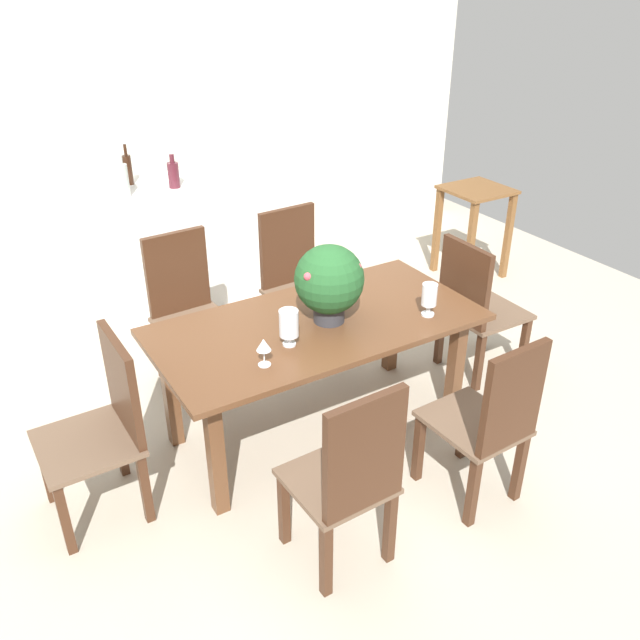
{
  "coord_description": "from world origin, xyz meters",
  "views": [
    {
      "loc": [
        -1.65,
        -2.85,
        2.5
      ],
      "look_at": [
        0.08,
        -0.01,
        0.68
      ],
      "focal_mm": 37.21,
      "sensor_mm": 36.0,
      "label": 1
    }
  ],
  "objects_px": {
    "wine_bottle_dark": "(123,180)",
    "wine_bottle_clear": "(174,174)",
    "flower_centerpiece": "(329,281)",
    "side_table": "(474,214)",
    "chair_head_end": "(106,421)",
    "crystal_vase_center_near": "(289,324)",
    "kitchen_counter": "(200,238)",
    "wine_bottle_tall": "(128,169)",
    "chair_near_right": "(491,419)",
    "crystal_vase_left": "(429,296)",
    "chair_near_left": "(350,476)",
    "dining_table": "(317,337)",
    "wine_glass": "(264,346)",
    "chair_far_left": "(186,303)",
    "chair_foot_end": "(474,303)",
    "chair_far_right": "(296,274)"
  },
  "relations": [
    {
      "from": "chair_head_end",
      "to": "crystal_vase_center_near",
      "type": "bearing_deg",
      "value": 80.77
    },
    {
      "from": "chair_far_right",
      "to": "wine_bottle_dark",
      "type": "bearing_deg",
      "value": 128.77
    },
    {
      "from": "kitchen_counter",
      "to": "chair_far_left",
      "type": "bearing_deg",
      "value": -116.25
    },
    {
      "from": "chair_far_left",
      "to": "wine_bottle_tall",
      "type": "relative_size",
      "value": 3.27
    },
    {
      "from": "wine_glass",
      "to": "wine_bottle_clear",
      "type": "distance_m",
      "value": 2.23
    },
    {
      "from": "chair_near_right",
      "to": "side_table",
      "type": "xyz_separation_m",
      "value": [
        1.89,
        2.16,
        0.04
      ]
    },
    {
      "from": "crystal_vase_left",
      "to": "kitchen_counter",
      "type": "xyz_separation_m",
      "value": [
        -0.44,
        2.33,
        -0.36
      ]
    },
    {
      "from": "flower_centerpiece",
      "to": "wine_bottle_tall",
      "type": "distance_m",
      "value": 2.25
    },
    {
      "from": "chair_near_left",
      "to": "kitchen_counter",
      "type": "bearing_deg",
      "value": -101.93
    },
    {
      "from": "chair_far_right",
      "to": "dining_table",
      "type": "bearing_deg",
      "value": -115.99
    },
    {
      "from": "chair_near_right",
      "to": "crystal_vase_left",
      "type": "relative_size",
      "value": 5.08
    },
    {
      "from": "flower_centerpiece",
      "to": "wine_glass",
      "type": "height_order",
      "value": "flower_centerpiece"
    },
    {
      "from": "wine_bottle_clear",
      "to": "side_table",
      "type": "relative_size",
      "value": 0.31
    },
    {
      "from": "flower_centerpiece",
      "to": "side_table",
      "type": "xyz_separation_m",
      "value": [
        2.25,
        1.23,
        -0.41
      ]
    },
    {
      "from": "dining_table",
      "to": "wine_glass",
      "type": "relative_size",
      "value": 12.24
    },
    {
      "from": "wine_bottle_clear",
      "to": "chair_foot_end",
      "type": "bearing_deg",
      "value": -56.77
    },
    {
      "from": "chair_head_end",
      "to": "wine_bottle_tall",
      "type": "height_order",
      "value": "wine_bottle_tall"
    },
    {
      "from": "kitchen_counter",
      "to": "chair_far_right",
      "type": "bearing_deg",
      "value": -76.49
    },
    {
      "from": "crystal_vase_center_near",
      "to": "wine_bottle_dark",
      "type": "height_order",
      "value": "wine_bottle_dark"
    },
    {
      "from": "wine_glass",
      "to": "wine_bottle_dark",
      "type": "xyz_separation_m",
      "value": [
        -0.01,
        2.16,
        0.27
      ]
    },
    {
      "from": "chair_near_left",
      "to": "dining_table",
      "type": "bearing_deg",
      "value": -114.83
    },
    {
      "from": "chair_head_end",
      "to": "chair_near_left",
      "type": "bearing_deg",
      "value": 38.82
    },
    {
      "from": "chair_near_right",
      "to": "dining_table",
      "type": "bearing_deg",
      "value": -68.86
    },
    {
      "from": "kitchen_counter",
      "to": "wine_bottle_clear",
      "type": "relative_size",
      "value": 6.05
    },
    {
      "from": "flower_centerpiece",
      "to": "wine_glass",
      "type": "xyz_separation_m",
      "value": [
        -0.51,
        -0.22,
        -0.13
      ]
    },
    {
      "from": "flower_centerpiece",
      "to": "crystal_vase_center_near",
      "type": "relative_size",
      "value": 2.22
    },
    {
      "from": "chair_near_right",
      "to": "chair_far_right",
      "type": "height_order",
      "value": "chair_far_right"
    },
    {
      "from": "chair_far_right",
      "to": "chair_near_left",
      "type": "bearing_deg",
      "value": -116.15
    },
    {
      "from": "flower_centerpiece",
      "to": "wine_bottle_dark",
      "type": "bearing_deg",
      "value": 104.94
    },
    {
      "from": "crystal_vase_left",
      "to": "kitchen_counter",
      "type": "height_order",
      "value": "kitchen_counter"
    },
    {
      "from": "chair_near_left",
      "to": "chair_far_right",
      "type": "height_order",
      "value": "chair_far_right"
    },
    {
      "from": "kitchen_counter",
      "to": "wine_bottle_clear",
      "type": "xyz_separation_m",
      "value": [
        -0.21,
        -0.13,
        0.59
      ]
    },
    {
      "from": "wine_bottle_dark",
      "to": "wine_bottle_clear",
      "type": "bearing_deg",
      "value": 4.05
    },
    {
      "from": "wine_bottle_dark",
      "to": "side_table",
      "type": "bearing_deg",
      "value": -14.27
    },
    {
      "from": "side_table",
      "to": "chair_foot_end",
      "type": "bearing_deg",
      "value": -132.67
    },
    {
      "from": "side_table",
      "to": "wine_glass",
      "type": "bearing_deg",
      "value": -152.2
    },
    {
      "from": "dining_table",
      "to": "wine_bottle_clear",
      "type": "distance_m",
      "value": 1.99
    },
    {
      "from": "chair_foot_end",
      "to": "chair_far_left",
      "type": "relative_size",
      "value": 0.97
    },
    {
      "from": "chair_foot_end",
      "to": "wine_bottle_dark",
      "type": "relative_size",
      "value": 3.19
    },
    {
      "from": "wine_bottle_clear",
      "to": "wine_bottle_tall",
      "type": "bearing_deg",
      "value": 136.63
    },
    {
      "from": "wine_bottle_clear",
      "to": "wine_bottle_dark",
      "type": "bearing_deg",
      "value": -175.95
    },
    {
      "from": "chair_near_right",
      "to": "crystal_vase_left",
      "type": "xyz_separation_m",
      "value": [
        0.16,
        0.7,
        0.33
      ]
    },
    {
      "from": "chair_near_right",
      "to": "wine_bottle_clear",
      "type": "xyz_separation_m",
      "value": [
        -0.49,
        2.89,
        0.56
      ]
    },
    {
      "from": "flower_centerpiece",
      "to": "side_table",
      "type": "bearing_deg",
      "value": 28.77
    },
    {
      "from": "dining_table",
      "to": "chair_foot_end",
      "type": "bearing_deg",
      "value": 0.05
    },
    {
      "from": "chair_near_right",
      "to": "wine_bottle_tall",
      "type": "bearing_deg",
      "value": -78.76
    },
    {
      "from": "flower_centerpiece",
      "to": "crystal_vase_center_near",
      "type": "bearing_deg",
      "value": -160.09
    },
    {
      "from": "chair_far_left",
      "to": "crystal_vase_center_near",
      "type": "bearing_deg",
      "value": -84.4
    },
    {
      "from": "chair_far_left",
      "to": "flower_centerpiece",
      "type": "height_order",
      "value": "flower_centerpiece"
    },
    {
      "from": "wine_bottle_tall",
      "to": "side_table",
      "type": "height_order",
      "value": "wine_bottle_tall"
    }
  ]
}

